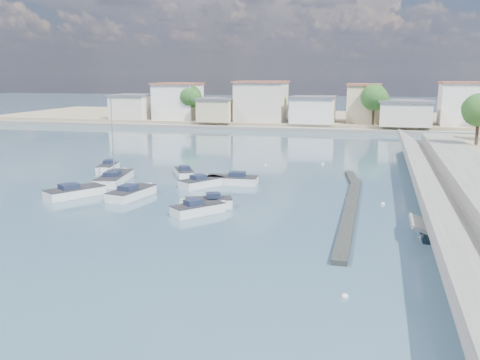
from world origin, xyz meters
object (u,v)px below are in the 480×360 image
(motorboat_c, at_px, (230,180))
(motorboat_g, at_px, (107,168))
(motorboat_a, at_px, (133,193))
(motorboat_e, at_px, (78,192))
(motorboat_b, at_px, (204,183))
(motorboat_h, at_px, (200,209))
(motorboat_d, at_px, (206,203))
(sailboat, at_px, (115,178))
(motorboat_f, at_px, (184,173))

(motorboat_c, distance_m, motorboat_g, 16.15)
(motorboat_g, bearing_deg, motorboat_a, -52.38)
(motorboat_e, bearing_deg, motorboat_b, 35.12)
(motorboat_a, height_order, motorboat_h, same)
(motorboat_a, relative_size, motorboat_d, 1.35)
(motorboat_g, xyz_separation_m, sailboat, (3.65, -5.07, 0.03))
(motorboat_h, bearing_deg, motorboat_e, 166.23)
(motorboat_a, distance_m, motorboat_h, 9.06)
(motorboat_b, relative_size, motorboat_f, 1.07)
(motorboat_b, distance_m, motorboat_d, 8.85)
(motorboat_f, xyz_separation_m, motorboat_g, (-9.76, 0.59, 0.00))
(sailboat, bearing_deg, motorboat_e, -91.33)
(motorboat_e, relative_size, motorboat_h, 1.27)
(motorboat_c, bearing_deg, motorboat_g, 168.24)
(sailboat, bearing_deg, motorboat_h, -38.69)
(motorboat_d, bearing_deg, motorboat_h, -84.88)
(motorboat_a, relative_size, motorboat_e, 1.06)
(motorboat_b, xyz_separation_m, motorboat_h, (3.10, -10.37, 0.00))
(motorboat_a, distance_m, motorboat_g, 14.27)
(motorboat_g, bearing_deg, motorboat_c, -11.76)
(motorboat_g, height_order, motorboat_h, same)
(motorboat_a, distance_m, motorboat_b, 7.85)
(motorboat_d, xyz_separation_m, motorboat_h, (0.18, -2.01, 0.00))
(motorboat_b, xyz_separation_m, motorboat_d, (2.92, -8.36, -0.00))
(motorboat_b, bearing_deg, sailboat, 179.46)
(motorboat_h, bearing_deg, sailboat, 141.31)
(motorboat_f, height_order, motorboat_h, same)
(motorboat_e, distance_m, motorboat_h, 13.62)
(motorboat_a, bearing_deg, motorboat_e, -169.24)
(sailboat, bearing_deg, motorboat_d, -33.27)
(sailboat, bearing_deg, motorboat_c, 8.35)
(motorboat_h, xyz_separation_m, sailboat, (-13.06, 10.46, 0.03))
(motorboat_a, bearing_deg, motorboat_d, -15.89)
(motorboat_e, bearing_deg, motorboat_f, 61.77)
(motorboat_f, height_order, sailboat, sailboat)
(motorboat_a, xyz_separation_m, motorboat_d, (7.82, -2.23, -0.00))
(motorboat_h, bearing_deg, motorboat_c, 94.23)
(motorboat_h, bearing_deg, motorboat_a, 152.11)
(motorboat_e, distance_m, motorboat_g, 12.78)
(motorboat_a, distance_m, motorboat_e, 5.32)
(motorboat_c, bearing_deg, motorboat_e, -143.85)
(motorboat_b, relative_size, motorboat_h, 1.09)
(motorboat_b, height_order, motorboat_h, same)
(motorboat_f, bearing_deg, motorboat_g, 176.54)
(motorboat_a, relative_size, motorboat_c, 1.01)
(motorboat_b, xyz_separation_m, motorboat_g, (-13.61, 5.17, 0.00))
(motorboat_c, xyz_separation_m, motorboat_h, (0.91, -12.25, -0.00))
(motorboat_b, distance_m, motorboat_g, 14.56)
(motorboat_b, relative_size, motorboat_e, 0.86)
(motorboat_f, bearing_deg, motorboat_h, -65.06)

